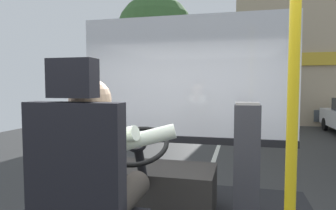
% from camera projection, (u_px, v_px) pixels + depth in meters
% --- Properties ---
extents(ground, '(18.00, 44.00, 0.06)m').
position_uv_depth(ground, '(221.00, 141.00, 10.50)').
color(ground, '#323232').
extents(driver_seat, '(0.48, 0.48, 1.27)m').
position_uv_depth(driver_seat, '(86.00, 208.00, 1.49)').
color(driver_seat, black).
rests_on(driver_seat, bus_floor).
extents(bus_driver, '(0.79, 0.62, 0.77)m').
position_uv_depth(bus_driver, '(98.00, 170.00, 1.60)').
color(bus_driver, '#332D28').
rests_on(bus_driver, driver_seat).
extents(steering_console, '(1.10, 0.97, 0.81)m').
position_uv_depth(steering_console, '(154.00, 187.00, 2.68)').
color(steering_console, '#282623').
rests_on(steering_console, bus_floor).
extents(handrail_pole, '(0.04, 0.04, 2.18)m').
position_uv_depth(handrail_pole, '(293.00, 99.00, 1.16)').
color(handrail_pole, gold).
rests_on(handrail_pole, bus_floor).
extents(fare_box, '(0.21, 0.20, 1.01)m').
position_uv_depth(fare_box, '(246.00, 163.00, 2.43)').
color(fare_box, '#333338').
rests_on(fare_box, bus_floor).
extents(windshield_panel, '(2.50, 0.08, 1.48)m').
position_uv_depth(windshield_panel, '(185.00, 94.00, 3.42)').
color(windshield_panel, silver).
extents(street_tree, '(3.37, 3.37, 5.89)m').
position_uv_depth(street_tree, '(155.00, 34.00, 12.91)').
color(street_tree, '#4C3828').
rests_on(street_tree, ground).
extents(shop_building, '(9.48, 5.96, 8.97)m').
position_uv_depth(shop_building, '(324.00, 39.00, 16.23)').
color(shop_building, tan).
rests_on(shop_building, ground).
extents(parked_car_charcoal, '(1.86, 4.46, 1.21)m').
position_uv_depth(parked_car_charcoal, '(322.00, 110.00, 15.73)').
color(parked_car_charcoal, '#474C51').
rests_on(parked_car_charcoal, ground).
extents(parked_car_black, '(1.79, 4.00, 1.36)m').
position_uv_depth(parked_car_black, '(299.00, 103.00, 20.83)').
color(parked_car_black, black).
rests_on(parked_car_black, ground).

